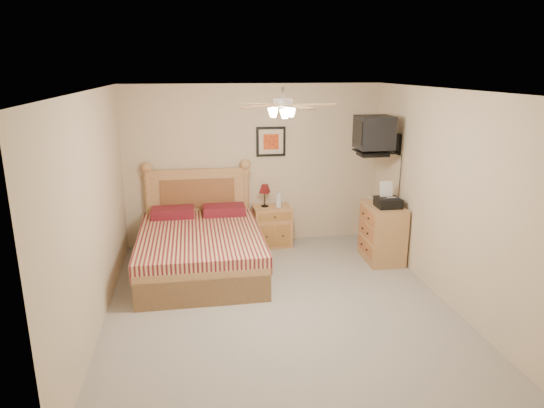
% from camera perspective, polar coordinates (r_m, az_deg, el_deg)
% --- Properties ---
extents(floor, '(4.50, 4.50, 0.00)m').
position_cam_1_polar(floor, '(5.92, 0.78, -11.69)').
color(floor, gray).
rests_on(floor, ground).
extents(ceiling, '(4.00, 4.50, 0.04)m').
position_cam_1_polar(ceiling, '(5.26, 0.88, 13.25)').
color(ceiling, white).
rests_on(ceiling, ground).
extents(wall_back, '(4.00, 0.04, 2.50)m').
position_cam_1_polar(wall_back, '(7.62, -2.16, 4.57)').
color(wall_back, beige).
rests_on(wall_back, ground).
extents(wall_front, '(4.00, 0.04, 2.50)m').
position_cam_1_polar(wall_front, '(3.41, 7.63, -10.17)').
color(wall_front, beige).
rests_on(wall_front, ground).
extents(wall_left, '(0.04, 4.50, 2.50)m').
position_cam_1_polar(wall_left, '(5.48, -20.21, -0.89)').
color(wall_left, beige).
rests_on(wall_left, ground).
extents(wall_right, '(0.04, 4.50, 2.50)m').
position_cam_1_polar(wall_right, '(6.13, 19.58, 0.85)').
color(wall_right, beige).
rests_on(wall_right, ground).
extents(bed, '(1.62, 2.12, 1.37)m').
position_cam_1_polar(bed, '(6.62, -8.50, -2.41)').
color(bed, '#A17443').
rests_on(bed, ground).
extents(nightstand, '(0.59, 0.45, 0.63)m').
position_cam_1_polar(nightstand, '(7.66, 0.01, -2.60)').
color(nightstand, '#AF743E').
rests_on(nightstand, ground).
extents(table_lamp, '(0.23, 0.23, 0.36)m').
position_cam_1_polar(table_lamp, '(7.55, -0.85, 1.01)').
color(table_lamp, '#5D1112').
rests_on(table_lamp, nightstand).
extents(lotion_bottle, '(0.12, 0.12, 0.26)m').
position_cam_1_polar(lotion_bottle, '(7.52, 0.80, 0.58)').
color(lotion_bottle, silver).
rests_on(lotion_bottle, nightstand).
extents(framed_picture, '(0.46, 0.04, 0.46)m').
position_cam_1_polar(framed_picture, '(7.58, -0.13, 7.35)').
color(framed_picture, black).
rests_on(framed_picture, wall_back).
extents(dresser, '(0.52, 0.73, 0.84)m').
position_cam_1_polar(dresser, '(7.21, 12.87, -3.34)').
color(dresser, '#A67847').
rests_on(dresser, ground).
extents(fax_machine, '(0.33, 0.35, 0.35)m').
position_cam_1_polar(fax_machine, '(6.96, 13.55, 1.03)').
color(fax_machine, black).
rests_on(fax_machine, dresser).
extents(magazine_lower, '(0.26, 0.30, 0.02)m').
position_cam_1_polar(magazine_lower, '(7.33, 11.81, 0.54)').
color(magazine_lower, '#BCAD9A').
rests_on(magazine_lower, dresser).
extents(magazine_upper, '(0.19, 0.26, 0.02)m').
position_cam_1_polar(magazine_upper, '(7.33, 11.83, 0.72)').
color(magazine_upper, gray).
rests_on(magazine_upper, magazine_lower).
extents(wall_tv, '(0.56, 0.46, 0.58)m').
position_cam_1_polar(wall_tv, '(7.10, 13.05, 7.93)').
color(wall_tv, black).
rests_on(wall_tv, wall_right).
extents(ceiling_fan, '(1.14, 1.14, 0.28)m').
position_cam_1_polar(ceiling_fan, '(5.07, 1.29, 11.57)').
color(ceiling_fan, silver).
rests_on(ceiling_fan, ceiling).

